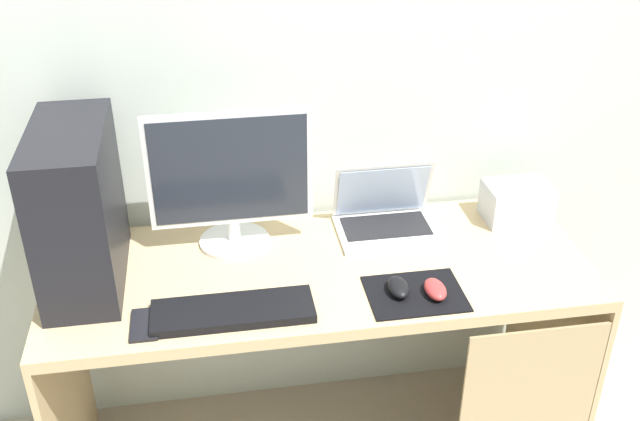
# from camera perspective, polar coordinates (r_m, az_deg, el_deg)

# --- Properties ---
(wall_back) EXTENTS (4.00, 0.05, 2.60)m
(wall_back) POSITION_cam_1_polar(r_m,az_deg,el_deg) (2.21, -1.42, 12.78)
(wall_back) COLOR beige
(wall_back) RESTS_ON ground_plane
(desk) EXTENTS (1.54, 0.61, 0.75)m
(desk) POSITION_cam_1_polar(r_m,az_deg,el_deg) (2.22, 0.56, -7.45)
(desk) COLOR tan
(desk) RESTS_ON ground_plane
(pc_tower) EXTENTS (0.19, 0.43, 0.44)m
(pc_tower) POSITION_cam_1_polar(r_m,az_deg,el_deg) (2.07, -18.00, 0.16)
(pc_tower) COLOR black
(pc_tower) RESTS_ON desk
(monitor) EXTENTS (0.47, 0.21, 0.42)m
(monitor) POSITION_cam_1_polar(r_m,az_deg,el_deg) (2.14, -6.84, 2.24)
(monitor) COLOR white
(monitor) RESTS_ON desk
(laptop) EXTENTS (0.30, 0.22, 0.21)m
(laptop) POSITION_cam_1_polar(r_m,az_deg,el_deg) (2.30, 5.01, -0.45)
(laptop) COLOR white
(laptop) RESTS_ON desk
(projector) EXTENTS (0.20, 0.14, 0.12)m
(projector) POSITION_cam_1_polar(r_m,az_deg,el_deg) (2.41, 14.79, 0.63)
(projector) COLOR #B7BCC6
(projector) RESTS_ON desk
(keyboard) EXTENTS (0.42, 0.14, 0.02)m
(keyboard) POSITION_cam_1_polar(r_m,az_deg,el_deg) (1.96, -6.66, -7.65)
(keyboard) COLOR black
(keyboard) RESTS_ON desk
(mousepad) EXTENTS (0.26, 0.20, 0.00)m
(mousepad) POSITION_cam_1_polar(r_m,az_deg,el_deg) (2.04, 7.28, -6.33)
(mousepad) COLOR black
(mousepad) RESTS_ON desk
(mouse_left) EXTENTS (0.06, 0.10, 0.03)m
(mouse_left) POSITION_cam_1_polar(r_m,az_deg,el_deg) (2.02, 6.01, -5.85)
(mouse_left) COLOR black
(mouse_left) RESTS_ON mousepad
(mouse_right) EXTENTS (0.06, 0.10, 0.03)m
(mouse_right) POSITION_cam_1_polar(r_m,az_deg,el_deg) (2.03, 8.80, -5.97)
(mouse_right) COLOR #B23333
(mouse_right) RESTS_ON mousepad
(cell_phone) EXTENTS (0.07, 0.13, 0.01)m
(cell_phone) POSITION_cam_1_polar(r_m,az_deg,el_deg) (1.96, -13.26, -8.49)
(cell_phone) COLOR black
(cell_phone) RESTS_ON desk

